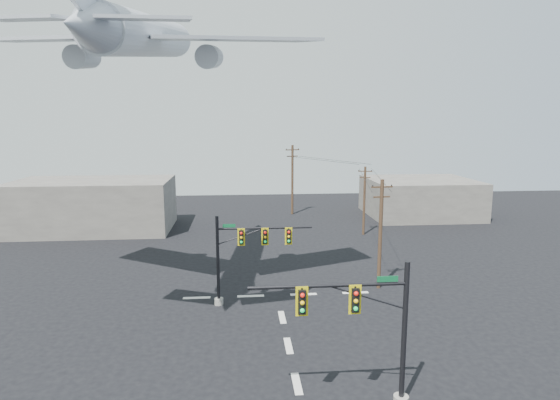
{
  "coord_description": "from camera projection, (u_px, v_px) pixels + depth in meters",
  "views": [
    {
      "loc": [
        -2.73,
        -21.35,
        13.07
      ],
      "look_at": [
        -0.41,
        5.0,
        8.5
      ],
      "focal_mm": 30.0,
      "sensor_mm": 36.0,
      "label": 1
    }
  ],
  "objects": [
    {
      "name": "utility_pole_a",
      "position": [
        380.0,
        232.0,
        35.99
      ],
      "size": [
        1.72,
        0.32,
        8.59
      ],
      "rotation": [
        0.0,
        0.0,
        0.12
      ],
      "color": "#40281B",
      "rests_on": "ground"
    },
    {
      "name": "utility_pole_c",
      "position": [
        292.0,
        178.0,
        64.54
      ],
      "size": [
        1.94,
        0.62,
        9.62
      ],
      "rotation": [
        0.0,
        0.0,
        0.25
      ],
      "color": "#40281B",
      "rests_on": "ground"
    },
    {
      "name": "building_left",
      "position": [
        94.0,
        205.0,
        55.53
      ],
      "size": [
        18.0,
        10.0,
        6.0
      ],
      "primitive_type": "cube",
      "color": "slate",
      "rests_on": "ground"
    },
    {
      "name": "power_lines",
      "position": [
        348.0,
        169.0,
        50.37
      ],
      "size": [
        8.42,
        29.5,
        0.5
      ],
      "color": "black"
    },
    {
      "name": "utility_pole_b",
      "position": [
        364.0,
        199.0,
        53.06
      ],
      "size": [
        1.58,
        0.41,
        7.84
      ],
      "rotation": [
        0.0,
        0.0,
        -0.19
      ],
      "color": "#40281B",
      "rests_on": "ground"
    },
    {
      "name": "lane_markings",
      "position": [
        286.0,
        335.0,
        28.65
      ],
      "size": [
        14.0,
        21.2,
        0.01
      ],
      "color": "silver",
      "rests_on": "ground"
    },
    {
      "name": "ground",
      "position": [
        297.0,
        384.0,
        23.42
      ],
      "size": [
        120.0,
        120.0,
        0.0
      ],
      "primitive_type": "plane",
      "color": "black",
      "rests_on": "ground"
    },
    {
      "name": "building_right",
      "position": [
        420.0,
        197.0,
        64.16
      ],
      "size": [
        14.0,
        12.0,
        5.0
      ],
      "primitive_type": "cube",
      "color": "slate",
      "rests_on": "ground"
    },
    {
      "name": "airliner",
      "position": [
        146.0,
        37.0,
        31.84
      ],
      "size": [
        24.21,
        25.58,
        6.69
      ],
      "rotation": [
        0.0,
        -0.13,
        1.48
      ],
      "color": "#ADB2BA"
    },
    {
      "name": "signal_mast_far",
      "position": [
        242.0,
        254.0,
        32.92
      ],
      "size": [
        6.98,
        0.71,
        6.47
      ],
      "color": "gray",
      "rests_on": "ground"
    },
    {
      "name": "signal_mast_near",
      "position": [
        371.0,
        331.0,
        20.8
      ],
      "size": [
        7.36,
        0.76,
        6.93
      ],
      "color": "gray",
      "rests_on": "ground"
    }
  ]
}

